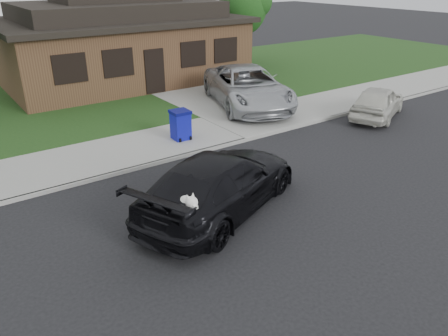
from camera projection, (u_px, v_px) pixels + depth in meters
ground at (213, 211)px, 11.28m from camera, size 120.00×120.00×0.00m
sidewalk at (132, 150)px, 14.97m from camera, size 60.00×3.00×0.12m
curb at (152, 164)px, 13.86m from camera, size 60.00×0.12×0.12m
lawn at (62, 98)px, 20.92m from camera, size 60.00×13.00×0.13m
driveway at (201, 93)px, 21.84m from camera, size 4.50×13.00×0.14m
sedan at (220, 183)px, 11.02m from camera, size 5.75×4.07×1.55m
minivan at (248, 87)px, 19.19m from camera, size 4.73×6.70×1.70m
white_compact at (378, 102)px, 18.21m from camera, size 4.20×3.00×1.33m
recycling_bin at (181, 125)px, 15.55m from camera, size 0.66×0.70×1.06m
house at (120, 42)px, 23.65m from camera, size 12.60×8.60×4.65m
tree_1 at (246, 5)px, 26.82m from camera, size 3.15×3.00×5.25m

